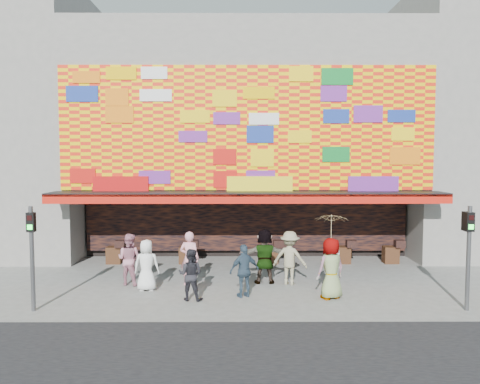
{
  "coord_description": "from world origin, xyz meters",
  "views": [
    {
      "loc": [
        -0.36,
        -14.6,
        4.32
      ],
      "look_at": [
        -0.29,
        2.0,
        3.16
      ],
      "focal_mm": 35.0,
      "sensor_mm": 36.0,
      "label": 1
    }
  ],
  "objects": [
    {
      "name": "parasol",
      "position": [
        2.52,
        -0.36,
        2.17
      ],
      "size": [
        1.13,
        1.14,
        1.89
      ],
      "color": "#D4B886",
      "rests_on": "ground"
    },
    {
      "name": "ped_f",
      "position": [
        0.57,
        1.46,
        0.96
      ],
      "size": [
        1.79,
        0.58,
        1.92
      ],
      "primitive_type": "imported",
      "rotation": [
        0.0,
        0.0,
        3.15
      ],
      "color": "gray",
      "rests_on": "ground"
    },
    {
      "name": "ped_h",
      "position": [
        2.78,
        0.68,
        0.84
      ],
      "size": [
        0.68,
        0.52,
        1.67
      ],
      "primitive_type": "imported",
      "rotation": [
        0.0,
        0.0,
        2.92
      ],
      "color": "silver",
      "rests_on": "ground"
    },
    {
      "name": "ped_a",
      "position": [
        -3.37,
        0.56,
        0.85
      ],
      "size": [
        0.83,
        0.55,
        1.69
      ],
      "primitive_type": "imported",
      "rotation": [
        0.0,
        0.0,
        3.15
      ],
      "color": "white",
      "rests_on": "ground"
    },
    {
      "name": "ped_i",
      "position": [
        -4.11,
        1.3,
        0.89
      ],
      "size": [
        1.03,
        0.9,
        1.78
      ],
      "primitive_type": "imported",
      "rotation": [
        0.0,
        0.0,
        2.83
      ],
      "color": "#BC7A8C",
      "rests_on": "ground"
    },
    {
      "name": "signal_left",
      "position": [
        -6.2,
        -1.5,
        1.86
      ],
      "size": [
        0.22,
        0.2,
        3.0
      ],
      "color": "#59595B",
      "rests_on": "ground"
    },
    {
      "name": "ped_e",
      "position": [
        -0.16,
        -0.18,
        0.83
      ],
      "size": [
        1.06,
        0.76,
        1.67
      ],
      "primitive_type": "imported",
      "rotation": [
        0.0,
        0.0,
        3.54
      ],
      "color": "#33475A",
      "rests_on": "ground"
    },
    {
      "name": "ped_c",
      "position": [
        -1.82,
        -0.49,
        0.79
      ],
      "size": [
        0.87,
        0.73,
        1.59
      ],
      "primitive_type": "imported",
      "rotation": [
        0.0,
        0.0,
        2.95
      ],
      "color": "black",
      "rests_on": "ground"
    },
    {
      "name": "ground",
      "position": [
        0.0,
        0.0,
        0.0
      ],
      "size": [
        90.0,
        90.0,
        0.0
      ],
      "primitive_type": "plane",
      "color": "slate",
      "rests_on": "ground"
    },
    {
      "name": "signal_right",
      "position": [
        6.2,
        -1.5,
        1.86
      ],
      "size": [
        0.22,
        0.2,
        3.0
      ],
      "color": "#59595B",
      "rests_on": "ground"
    },
    {
      "name": "shop_building",
      "position": [
        0.0,
        8.18,
        5.23
      ],
      "size": [
        15.2,
        9.4,
        10.0
      ],
      "color": "gray",
      "rests_on": "ground"
    },
    {
      "name": "ped_g",
      "position": [
        2.52,
        -0.36,
        0.95
      ],
      "size": [
        1.09,
        0.93,
        1.9
      ],
      "primitive_type": "imported",
      "rotation": [
        0.0,
        0.0,
        3.56
      ],
      "color": "gray",
      "rests_on": "ground"
    },
    {
      "name": "ped_d",
      "position": [
        1.43,
        1.3,
        0.92
      ],
      "size": [
        1.36,
        1.06,
        1.85
      ],
      "primitive_type": "imported",
      "rotation": [
        0.0,
        0.0,
        2.79
      ],
      "color": "gray",
      "rests_on": "ground"
    },
    {
      "name": "ped_b",
      "position": [
        -2.03,
        1.23,
        0.93
      ],
      "size": [
        0.75,
        0.57,
        1.86
      ],
      "primitive_type": "imported",
      "rotation": [
        0.0,
        0.0,
        2.94
      ],
      "color": "pink",
      "rests_on": "ground"
    }
  ]
}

